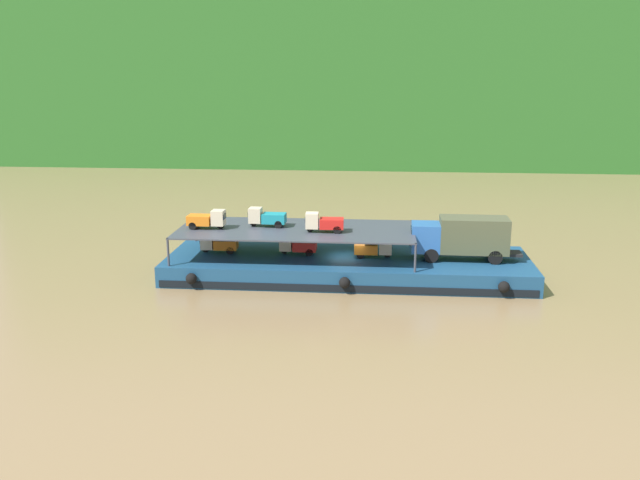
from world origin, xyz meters
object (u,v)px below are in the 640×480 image
cargo_barge (348,266)px  mini_truck_upper_mid (267,217)px  mini_truck_upper_fore (324,222)px  mini_truck_lower_aft (297,245)px  mini_truck_lower_stern (218,243)px  mini_truck_lower_mid (374,248)px  mini_truck_upper_stern (207,219)px  covered_lorry (462,237)px

cargo_barge → mini_truck_upper_mid: size_ratio=9.55×
mini_truck_upper_fore → cargo_barge: bearing=23.0°
mini_truck_lower_aft → mini_truck_upper_fore: size_ratio=0.99×
mini_truck_lower_stern → mini_truck_lower_aft: 5.92m
mini_truck_lower_stern → mini_truck_lower_mid: (11.59, -0.29, 0.00)m
cargo_barge → mini_truck_lower_aft: bearing=173.7°
mini_truck_lower_aft → mini_truck_lower_stern: bearing=-179.3°
mini_truck_lower_stern → mini_truck_upper_stern: 2.21m
mini_truck_lower_stern → covered_lorry: bearing=-1.3°
covered_lorry → mini_truck_lower_mid: 6.39m
cargo_barge → mini_truck_upper_mid: (-6.07, 0.66, 3.44)m
mini_truck_lower_mid → mini_truck_upper_stern: bearing=-177.9°
mini_truck_lower_stern → mini_truck_upper_fore: bearing=-7.6°
cargo_barge → covered_lorry: size_ratio=3.35×
cargo_barge → mini_truck_lower_mid: 2.39m
cargo_barge → mini_truck_lower_mid: mini_truck_lower_mid is taller
mini_truck_lower_stern → mini_truck_upper_mid: bearing=5.0°
mini_truck_lower_aft → mini_truck_lower_mid: same height
mini_truck_upper_fore → mini_truck_lower_stern: bearing=172.4°
covered_lorry → mini_truck_lower_stern: 17.93m
mini_truck_upper_mid → mini_truck_upper_stern: bearing=-165.8°
covered_lorry → mini_truck_lower_mid: covered_lorry is taller
covered_lorry → mini_truck_upper_fore: 9.98m
mini_truck_upper_stern → mini_truck_upper_mid: (4.21, 1.06, 0.00)m
cargo_barge → mini_truck_upper_fore: 3.91m
cargo_barge → mini_truck_lower_aft: mini_truck_lower_aft is taller
mini_truck_lower_aft → mini_truck_upper_fore: 3.09m
mini_truck_lower_aft → mini_truck_lower_mid: (5.67, -0.36, 0.00)m
mini_truck_upper_stern → mini_truck_upper_fore: same height
mini_truck_lower_stern → mini_truck_upper_mid: (3.62, 0.32, 2.00)m
mini_truck_lower_mid → mini_truck_lower_stern: bearing=178.6°
mini_truck_lower_aft → mini_truck_lower_mid: 5.68m
covered_lorry → mini_truck_lower_stern: size_ratio=2.84×
mini_truck_lower_stern → mini_truck_upper_mid: mini_truck_upper_mid is taller
mini_truck_lower_aft → mini_truck_upper_fore: (2.06, -1.13, 2.00)m
mini_truck_lower_aft → covered_lorry: bearing=-2.3°
mini_truck_lower_stern → mini_truck_lower_mid: bearing=-1.4°
cargo_barge → mini_truck_lower_stern: (-9.69, 0.35, 1.44)m
mini_truck_upper_stern → mini_truck_lower_aft: bearing=7.1°
covered_lorry → mini_truck_lower_stern: (-17.89, 0.42, -1.00)m
mini_truck_lower_mid → mini_truck_upper_stern: mini_truck_upper_stern is taller
covered_lorry → mini_truck_upper_mid: mini_truck_upper_mid is taller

